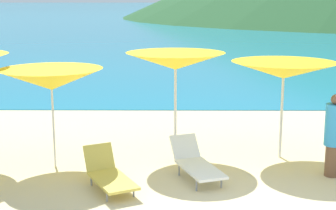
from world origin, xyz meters
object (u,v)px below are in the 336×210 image
umbrella_3 (51,79)px  lounge_chair_0 (109,174)px  umbrella_5 (284,70)px  lounge_chair_2 (196,163)px  umbrella_4 (175,61)px  beachgoer_1 (334,134)px

umbrella_3 → lounge_chair_0: size_ratio=1.41×
umbrella_5 → lounge_chair_2: size_ratio=1.36×
umbrella_4 → lounge_chair_2: 2.35m
umbrella_3 → lounge_chair_0: (1.29, -1.25, -1.58)m
lounge_chair_0 → beachgoer_1: bearing=-18.0°
umbrella_4 → umbrella_5: umbrella_4 is taller
umbrella_3 → umbrella_5: 4.92m
lounge_chair_2 → beachgoer_1: size_ratio=1.05×
beachgoer_1 → lounge_chair_2: bearing=169.7°
lounge_chair_2 → beachgoer_1: beachgoer_1 is taller
lounge_chair_2 → umbrella_4: bearing=85.7°
umbrella_3 → lounge_chair_0: umbrella_3 is taller
lounge_chair_0 → umbrella_5: bearing=1.1°
umbrella_3 → beachgoer_1: bearing=-5.5°
umbrella_4 → umbrella_5: (2.34, -0.05, -0.19)m
umbrella_4 → lounge_chair_0: umbrella_4 is taller
lounge_chair_0 → lounge_chair_2: size_ratio=0.90×
beachgoer_1 → umbrella_5: bearing=109.0°
umbrella_5 → umbrella_3: bearing=-172.0°
umbrella_3 → umbrella_4: size_ratio=0.95×
umbrella_5 → beachgoer_1: (0.77, -1.22, -1.09)m
umbrella_5 → lounge_chair_0: (-3.59, -1.93, -1.68)m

